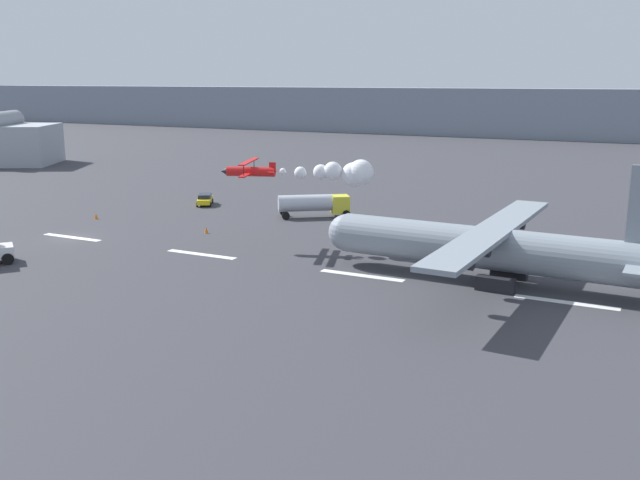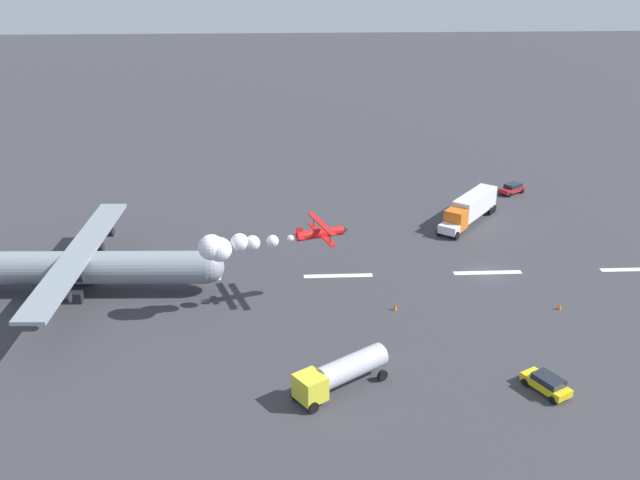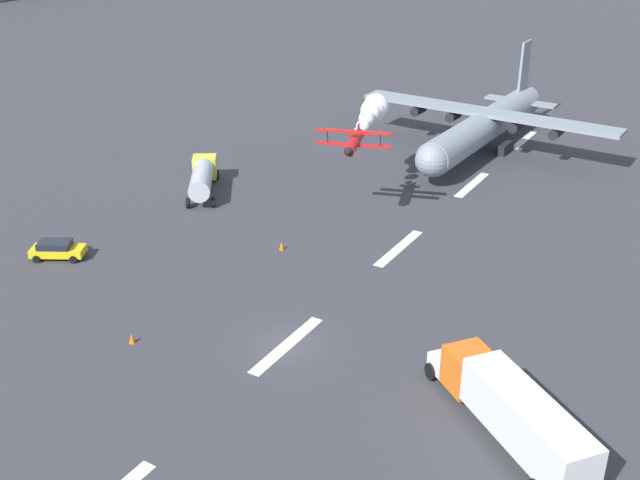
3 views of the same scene
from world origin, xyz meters
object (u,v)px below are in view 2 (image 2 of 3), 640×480
object	(u,v)px
stunt_biplane_red	(238,245)
traffic_cone_near	(560,306)
airport_staff_sedan	(547,383)
traffic_cone_far	(395,307)
followme_car_yellow	(512,188)
fuel_tanker_truck	(340,372)
cargo_transport_plane	(89,266)
semi_truck_orange	(470,208)

from	to	relation	value
stunt_biplane_red	traffic_cone_near	xyz separation A→B (m)	(-33.47, 0.61, -7.52)
airport_staff_sedan	traffic_cone_far	xyz separation A→B (m)	(10.95, -15.15, -0.44)
followme_car_yellow	fuel_tanker_truck	bearing A→B (deg)	59.01
stunt_biplane_red	fuel_tanker_truck	bearing A→B (deg)	123.70
cargo_transport_plane	traffic_cone_near	distance (m)	50.64
followme_car_yellow	traffic_cone_far	xyz separation A→B (m)	(23.09, 35.82, -0.44)
cargo_transport_plane	fuel_tanker_truck	distance (m)	32.62
airport_staff_sedan	traffic_cone_near	xyz separation A→B (m)	(-6.37, -14.43, -0.44)
followme_car_yellow	traffic_cone_near	bearing A→B (deg)	81.02
cargo_transport_plane	airport_staff_sedan	distance (m)	48.52
fuel_tanker_truck	airport_staff_sedan	world-z (taller)	fuel_tanker_truck
stunt_biplane_red	airport_staff_sedan	bearing A→B (deg)	150.96
fuel_tanker_truck	traffic_cone_far	distance (m)	15.69
traffic_cone_far	followme_car_yellow	bearing A→B (deg)	-122.81
cargo_transport_plane	airport_staff_sedan	size ratio (longest dim) A/B	6.48
traffic_cone_near	cargo_transport_plane	bearing A→B (deg)	-7.19
followme_car_yellow	airport_staff_sedan	world-z (taller)	same
stunt_biplane_red	traffic_cone_far	bearing A→B (deg)	-179.62
fuel_tanker_truck	airport_staff_sedan	xyz separation A→B (m)	(-17.80, 1.11, -0.93)
semi_truck_orange	traffic_cone_far	size ratio (longest dim) A/B	16.29
stunt_biplane_red	fuel_tanker_truck	size ratio (longest dim) A/B	1.76
fuel_tanker_truck	traffic_cone_near	xyz separation A→B (m)	(-24.18, -13.32, -1.37)
stunt_biplane_red	followme_car_yellow	distance (m)	53.68
cargo_transport_plane	fuel_tanker_truck	bearing A→B (deg)	142.90
traffic_cone_near	semi_truck_orange	bearing A→B (deg)	-81.90
cargo_transport_plane	followme_car_yellow	xyz separation A→B (m)	(-55.94, -30.21, -2.37)
fuel_tanker_truck	traffic_cone_near	world-z (taller)	fuel_tanker_truck
semi_truck_orange	traffic_cone_far	world-z (taller)	semi_truck_orange
traffic_cone_near	traffic_cone_far	world-z (taller)	same
traffic_cone_near	stunt_biplane_red	bearing A→B (deg)	-1.05
cargo_transport_plane	airport_staff_sedan	xyz separation A→B (m)	(-43.79, 20.76, -2.37)
followme_car_yellow	cargo_transport_plane	bearing A→B (deg)	28.37
semi_truck_orange	airport_staff_sedan	bearing A→B (deg)	85.95
traffic_cone_near	traffic_cone_far	size ratio (longest dim) A/B	1.00
semi_truck_orange	fuel_tanker_truck	bearing A→B (deg)	61.80
airport_staff_sedan	traffic_cone_near	distance (m)	15.78
airport_staff_sedan	traffic_cone_far	world-z (taller)	airport_staff_sedan
stunt_biplane_red	traffic_cone_far	world-z (taller)	stunt_biplane_red
semi_truck_orange	fuel_tanker_truck	xyz separation A→B (m)	(20.60, 38.43, -0.37)
stunt_biplane_red	followme_car_yellow	size ratio (longest dim) A/B	3.52
followme_car_yellow	airport_staff_sedan	size ratio (longest dim) A/B	0.94
fuel_tanker_truck	traffic_cone_far	size ratio (longest dim) A/B	11.69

